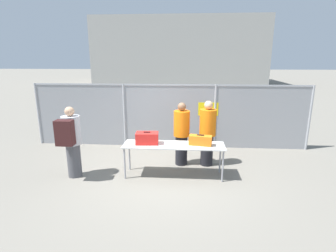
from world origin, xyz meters
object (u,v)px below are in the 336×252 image
suitcase_red (147,138)px  security_worker_far (207,133)px  suitcase_orange (200,140)px  utility_trailer (195,122)px  security_worker_near (182,133)px  traveler_hooded (71,140)px  inspection_table (174,147)px

suitcase_red → security_worker_far: size_ratio=0.32×
suitcase_orange → utility_trailer: 3.63m
security_worker_far → security_worker_near: bearing=-4.0°
security_worker_near → traveler_hooded: bearing=30.1°
suitcase_red → security_worker_near: 1.04m
security_worker_near → security_worker_far: security_worker_far is taller
security_worker_far → utility_trailer: bearing=-90.8°
suitcase_red → security_worker_far: security_worker_far is taller
inspection_table → security_worker_near: bearing=77.0°
inspection_table → suitcase_red: size_ratio=4.36×
inspection_table → security_worker_far: bearing=41.1°
inspection_table → utility_trailer: inspection_table is taller
inspection_table → security_worker_near: size_ratio=1.43×
inspection_table → suitcase_orange: size_ratio=4.30×
inspection_table → utility_trailer: bearing=80.5°
inspection_table → suitcase_red: suitcase_red is taller
security_worker_near → suitcase_orange: bearing=132.0°
suitcase_orange → security_worker_near: (-0.44, 0.69, -0.04)m
security_worker_far → traveler_hooded: bearing=12.2°
security_worker_near → security_worker_far: bearing=-170.0°
traveler_hooded → utility_trailer: 4.87m
traveler_hooded → security_worker_far: (3.13, 0.97, -0.04)m
utility_trailer → inspection_table: bearing=-99.5°
traveler_hooded → security_worker_far: 3.28m
suitcase_red → utility_trailer: size_ratio=0.13×
suitcase_red → traveler_hooded: (-1.69, -0.28, 0.01)m
security_worker_near → utility_trailer: bearing=-89.6°
security_worker_far → suitcase_red: bearing=20.6°
security_worker_far → utility_trailer: 2.95m
security_worker_far → utility_trailer: size_ratio=0.41×
security_worker_near → suitcase_red: bearing=49.9°
inspection_table → security_worker_far: 1.10m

